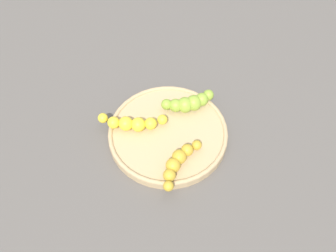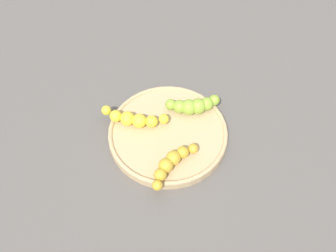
# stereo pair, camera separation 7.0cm
# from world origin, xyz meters

# --- Properties ---
(ground_plane) EXTENTS (2.40, 2.40, 0.00)m
(ground_plane) POSITION_xyz_m (0.00, 0.00, 0.00)
(ground_plane) COLOR #56514C
(fruit_bowl) EXTENTS (0.26, 0.26, 0.02)m
(fruit_bowl) POSITION_xyz_m (0.00, 0.00, 0.01)
(fruit_bowl) COLOR tan
(fruit_bowl) RESTS_ON ground_plane
(banana_yellow) EXTENTS (0.15, 0.05, 0.03)m
(banana_yellow) POSITION_xyz_m (-0.08, 0.00, 0.04)
(banana_yellow) COLOR yellow
(banana_yellow) RESTS_ON fruit_bowl
(banana_spotted) EXTENTS (0.07, 0.12, 0.03)m
(banana_spotted) POSITION_xyz_m (0.03, -0.08, 0.03)
(banana_spotted) COLOR gold
(banana_spotted) RESTS_ON fruit_bowl
(banana_green) EXTENTS (0.12, 0.07, 0.04)m
(banana_green) POSITION_xyz_m (0.04, 0.07, 0.04)
(banana_green) COLOR #8CAD38
(banana_green) RESTS_ON fruit_bowl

